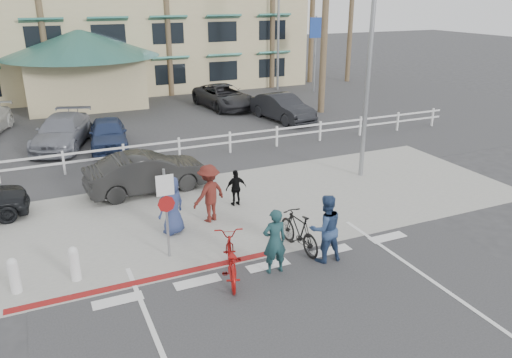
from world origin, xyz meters
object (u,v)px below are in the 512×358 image
bike_black (299,231)px  car_white_sedan (147,173)px  sign_post (166,209)px  bike_red (230,259)px

bike_black → car_white_sedan: (-2.91, 6.24, 0.16)m
sign_post → bike_black: bearing=-17.6°
sign_post → car_white_sedan: size_ratio=0.65×
sign_post → car_white_sedan: 5.22m
bike_black → car_white_sedan: car_white_sedan is taller
bike_black → car_white_sedan: 6.89m
sign_post → bike_red: sign_post is taller
sign_post → car_white_sedan: sign_post is taller
bike_red → car_white_sedan: car_white_sedan is taller
sign_post → bike_red: bearing=-56.6°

